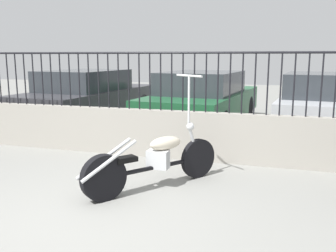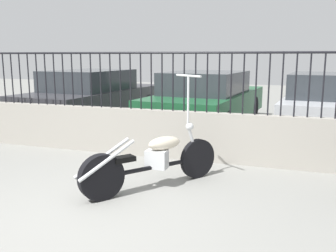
{
  "view_description": "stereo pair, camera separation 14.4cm",
  "coord_description": "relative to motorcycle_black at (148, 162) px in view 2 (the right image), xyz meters",
  "views": [
    {
      "loc": [
        1.98,
        -3.14,
        1.71
      ],
      "look_at": [
        0.37,
        2.02,
        0.7
      ],
      "focal_mm": 40.0,
      "sensor_mm": 36.0,
      "label": 1
    },
    {
      "loc": [
        2.11,
        -3.1,
        1.71
      ],
      "look_at": [
        0.37,
        2.02,
        0.7
      ],
      "focal_mm": 40.0,
      "sensor_mm": 36.0,
      "label": 2
    }
  ],
  "objects": [
    {
      "name": "car_silver",
      "position": [
        2.51,
        4.63,
        0.3
      ],
      "size": [
        2.23,
        4.12,
        1.34
      ],
      "rotation": [
        0.0,
        0.0,
        1.48
      ],
      "color": "black",
      "rests_on": "ground_plane"
    },
    {
      "name": "fence_railing",
      "position": [
        -0.36,
        1.56,
        1.07
      ],
      "size": [
        9.79,
        0.04,
        0.97
      ],
      "color": "black",
      "rests_on": "low_wall"
    },
    {
      "name": "car_green",
      "position": [
        -0.26,
        4.51,
        0.31
      ],
      "size": [
        2.21,
        4.73,
        1.35
      ],
      "rotation": [
        0.0,
        0.0,
        1.48
      ],
      "color": "black",
      "rests_on": "ground_plane"
    },
    {
      "name": "ground_plane",
      "position": [
        -0.36,
        -1.23,
        -0.37
      ],
      "size": [
        40.0,
        40.0,
        0.0
      ],
      "primitive_type": "plane",
      "color": "gray"
    },
    {
      "name": "car_dark_grey",
      "position": [
        -3.2,
        4.19,
        0.31
      ],
      "size": [
        2.12,
        4.62,
        1.36
      ],
      "rotation": [
        0.0,
        0.0,
        1.49
      ],
      "color": "black",
      "rests_on": "ground_plane"
    },
    {
      "name": "motorcycle_black",
      "position": [
        0.0,
        0.0,
        0.0
      ],
      "size": [
        1.35,
        1.74,
        1.47
      ],
      "rotation": [
        0.0,
        0.0,
        0.93
      ],
      "color": "black",
      "rests_on": "ground_plane"
    },
    {
      "name": "low_wall",
      "position": [
        -0.36,
        1.56,
        0.03
      ],
      "size": [
        9.79,
        0.18,
        0.81
      ],
      "color": "#9E998E",
      "rests_on": "ground_plane"
    }
  ]
}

